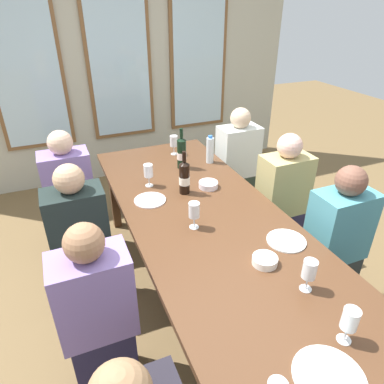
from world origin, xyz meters
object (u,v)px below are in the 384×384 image
(tasting_bowl_0, at_px, (208,185))
(seated_person_3, at_px, (335,245))
(dining_table, at_px, (210,228))
(tasting_bowl_1, at_px, (265,260))
(wine_glass_3, at_px, (148,172))
(wine_bottle_1, at_px, (182,153))
(seated_person_4, at_px, (81,243))
(white_plate_1, at_px, (150,200))
(wine_glass_5, at_px, (174,141))
(white_plate_2, at_px, (286,241))
(seated_person_0, at_px, (71,198))
(wine_bottle_0, at_px, (184,177))
(seated_person_5, at_px, (281,202))
(wine_glass_1, at_px, (350,320))
(wine_glass_2, at_px, (194,211))
(seated_person_2, at_px, (98,318))
(white_plate_0, at_px, (329,377))
(water_bottle, at_px, (210,150))
(wine_glass_4, at_px, (309,270))
(seated_person_1, at_px, (237,167))

(tasting_bowl_0, height_order, seated_person_3, seated_person_3)
(tasting_bowl_0, bearing_deg, dining_table, -113.53)
(tasting_bowl_1, xyz_separation_m, wine_glass_3, (-0.32, 1.08, 0.10))
(wine_bottle_1, bearing_deg, seated_person_4, -154.51)
(white_plate_1, xyz_separation_m, wine_glass_5, (0.44, 0.71, 0.12))
(white_plate_2, distance_m, wine_glass_3, 1.11)
(seated_person_0, distance_m, seated_person_3, 2.06)
(wine_bottle_1, bearing_deg, wine_bottle_0, -108.53)
(white_plate_1, distance_m, seated_person_5, 1.09)
(dining_table, relative_size, wine_glass_1, 15.56)
(wine_bottle_0, height_order, wine_bottle_1, wine_bottle_1)
(wine_bottle_1, height_order, seated_person_4, seated_person_4)
(wine_glass_1, relative_size, seated_person_3, 0.16)
(tasting_bowl_0, bearing_deg, wine_glass_1, -91.69)
(wine_glass_2, bearing_deg, seated_person_2, -156.90)
(white_plate_0, relative_size, wine_glass_5, 1.57)
(wine_glass_2, distance_m, seated_person_4, 0.84)
(wine_bottle_1, height_order, seated_person_3, seated_person_3)
(white_plate_2, xyz_separation_m, seated_person_4, (-1.10, 0.74, -0.22))
(tasting_bowl_0, distance_m, wine_glass_5, 0.69)
(water_bottle, bearing_deg, white_plate_0, -102.17)
(wine_glass_5, bearing_deg, wine_bottle_0, -103.95)
(seated_person_0, height_order, seated_person_4, same)
(white_plate_1, relative_size, seated_person_3, 0.20)
(tasting_bowl_0, xyz_separation_m, seated_person_3, (0.61, -0.71, -0.24))
(wine_glass_3, height_order, seated_person_4, seated_person_4)
(white_plate_0, height_order, tasting_bowl_1, tasting_bowl_1)
(tasting_bowl_1, relative_size, wine_glass_2, 0.78)
(tasting_bowl_1, distance_m, seated_person_0, 1.76)
(wine_glass_4, height_order, seated_person_0, seated_person_0)
(wine_glass_3, height_order, wine_glass_4, same)
(wine_glass_4, bearing_deg, water_bottle, 82.43)
(wine_bottle_1, xyz_separation_m, tasting_bowl_1, (-0.03, -1.29, -0.11))
(wine_glass_2, height_order, seated_person_5, seated_person_5)
(wine_glass_2, height_order, wine_glass_3, same)
(white_plate_1, distance_m, seated_person_0, 0.84)
(seated_person_1, bearing_deg, wine_glass_1, -107.66)
(white_plate_2, distance_m, seated_person_5, 0.84)
(white_plate_0, height_order, wine_glass_3, wine_glass_3)
(wine_glass_1, bearing_deg, wine_glass_3, 102.49)
(seated_person_1, bearing_deg, seated_person_0, -179.77)
(water_bottle, bearing_deg, seated_person_2, -136.00)
(dining_table, bearing_deg, water_bottle, 64.95)
(dining_table, bearing_deg, tasting_bowl_0, 66.47)
(seated_person_5, bearing_deg, wine_bottle_0, 172.86)
(white_plate_1, relative_size, seated_person_2, 0.20)
(white_plate_1, bearing_deg, white_plate_2, -51.43)
(tasting_bowl_0, distance_m, wine_glass_1, 1.43)
(wine_bottle_1, distance_m, seated_person_2, 1.47)
(wine_bottle_0, bearing_deg, white_plate_0, -90.82)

